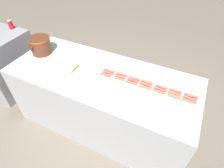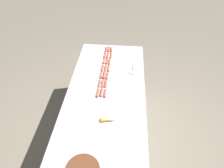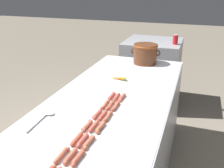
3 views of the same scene
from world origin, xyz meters
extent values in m
cube|color=#ADAFB5|center=(0.00, 0.00, 0.44)|extent=(0.89, 2.16, 0.88)
cube|color=silver|center=(0.00, 0.00, 0.88)|extent=(0.87, 2.12, 0.00)
cube|color=#939599|center=(-0.02, 1.78, 0.47)|extent=(0.77, 0.76, 0.94)
sphere|color=#BC5441|center=(0.01, -0.89, 0.89)|extent=(0.03, 0.03, 0.03)
cylinder|color=#B75E44|center=(0.00, -0.80, 0.89)|extent=(0.03, 0.11, 0.03)
sphere|color=#B75E44|center=(0.00, -0.86, 0.89)|extent=(0.03, 0.03, 0.03)
sphere|color=#B75E44|center=(0.01, -0.75, 0.89)|extent=(0.03, 0.03, 0.03)
cylinder|color=#BE533D|center=(0.01, -0.65, 0.89)|extent=(0.03, 0.11, 0.03)
sphere|color=#BE533D|center=(0.01, -0.70, 0.89)|extent=(0.03, 0.03, 0.03)
sphere|color=#BE533D|center=(0.01, -0.60, 0.89)|extent=(0.03, 0.03, 0.03)
cylinder|color=#B65D44|center=(0.01, -0.51, 0.89)|extent=(0.03, 0.11, 0.03)
sphere|color=#B65D44|center=(0.01, -0.56, 0.89)|extent=(0.03, 0.03, 0.03)
sphere|color=#B65D44|center=(0.00, -0.45, 0.89)|extent=(0.03, 0.03, 0.03)
cylinder|color=#B75144|center=(0.01, -0.36, 0.89)|extent=(0.03, 0.11, 0.03)
sphere|color=#B75144|center=(0.01, -0.41, 0.89)|extent=(0.03, 0.03, 0.03)
sphere|color=#B75144|center=(0.01, -0.30, 0.89)|extent=(0.03, 0.03, 0.03)
cylinder|color=#B35D45|center=(0.01, -0.21, 0.89)|extent=(0.03, 0.11, 0.03)
sphere|color=#B35D45|center=(0.01, -0.26, 0.89)|extent=(0.03, 0.03, 0.03)
sphere|color=#B35D45|center=(0.01, -0.16, 0.89)|extent=(0.03, 0.03, 0.03)
cylinder|color=#BE4F44|center=(0.01, -0.05, 0.89)|extent=(0.03, 0.11, 0.03)
sphere|color=#BE4F44|center=(0.01, -0.11, 0.89)|extent=(0.03, 0.03, 0.03)
sphere|color=#BE4F44|center=(0.00, 0.00, 0.89)|extent=(0.03, 0.03, 0.03)
cylinder|color=#B35B43|center=(0.05, -0.80, 0.89)|extent=(0.03, 0.11, 0.03)
sphere|color=#B35B43|center=(0.05, -0.85, 0.89)|extent=(0.03, 0.03, 0.03)
sphere|color=#B35B43|center=(0.04, -0.74, 0.89)|extent=(0.03, 0.03, 0.03)
cylinder|color=#BC5447|center=(0.04, -0.65, 0.89)|extent=(0.03, 0.11, 0.03)
sphere|color=#BC5447|center=(0.05, -0.71, 0.89)|extent=(0.03, 0.03, 0.03)
sphere|color=#BC5447|center=(0.04, -0.60, 0.89)|extent=(0.03, 0.03, 0.03)
cylinder|color=#B1523D|center=(0.05, -0.50, 0.89)|extent=(0.03, 0.11, 0.03)
sphere|color=#B1523D|center=(0.05, -0.55, 0.89)|extent=(0.03, 0.03, 0.03)
sphere|color=#B1523D|center=(0.05, -0.45, 0.89)|extent=(0.03, 0.03, 0.03)
cylinder|color=#B05041|center=(0.05, -0.36, 0.89)|extent=(0.03, 0.11, 0.03)
sphere|color=#B05041|center=(0.05, -0.41, 0.89)|extent=(0.03, 0.03, 0.03)
sphere|color=#B05041|center=(0.05, -0.31, 0.89)|extent=(0.03, 0.03, 0.03)
cylinder|color=#B85944|center=(0.05, -0.21, 0.89)|extent=(0.03, 0.11, 0.03)
sphere|color=#B85944|center=(0.04, -0.26, 0.89)|extent=(0.03, 0.03, 0.03)
sphere|color=#B85944|center=(0.05, -0.16, 0.89)|extent=(0.03, 0.03, 0.03)
cylinder|color=#B34F3E|center=(0.05, -0.06, 0.89)|extent=(0.03, 0.11, 0.03)
sphere|color=#B34F3E|center=(0.05, -0.12, 0.89)|extent=(0.03, 0.03, 0.03)
sphere|color=#B34F3E|center=(0.04, -0.01, 0.89)|extent=(0.03, 0.03, 0.03)
cylinder|color=#BD543D|center=(0.09, -0.80, 0.89)|extent=(0.03, 0.11, 0.03)
sphere|color=#BD543D|center=(0.09, -0.85, 0.89)|extent=(0.03, 0.03, 0.03)
sphere|color=#BD543D|center=(0.08, -0.74, 0.89)|extent=(0.03, 0.03, 0.03)
cylinder|color=#B85E44|center=(0.08, -0.66, 0.89)|extent=(0.03, 0.11, 0.03)
sphere|color=#B85E44|center=(0.09, -0.71, 0.89)|extent=(0.03, 0.03, 0.03)
sphere|color=#B85E44|center=(0.08, -0.61, 0.89)|extent=(0.03, 0.03, 0.03)
cylinder|color=#B65D3D|center=(0.09, -0.50, 0.89)|extent=(0.03, 0.11, 0.03)
sphere|color=#B65D3D|center=(0.09, -0.55, 0.89)|extent=(0.03, 0.03, 0.03)
sphere|color=#B65D3D|center=(0.08, -0.45, 0.89)|extent=(0.03, 0.03, 0.03)
cylinder|color=#B45A41|center=(0.09, -0.36, 0.89)|extent=(0.03, 0.11, 0.03)
sphere|color=#B45A41|center=(0.08, -0.42, 0.89)|extent=(0.03, 0.03, 0.03)
sphere|color=#B45A41|center=(0.09, -0.31, 0.89)|extent=(0.03, 0.03, 0.03)
cylinder|color=#B85740|center=(0.09, -0.21, 0.89)|extent=(0.03, 0.11, 0.03)
sphere|color=#B85740|center=(0.09, -0.26, 0.89)|extent=(0.03, 0.03, 0.03)
sphere|color=#B85740|center=(0.09, -0.16, 0.89)|extent=(0.03, 0.03, 0.03)
cylinder|color=#BB5845|center=(0.09, -0.06, 0.89)|extent=(0.03, 0.11, 0.03)
sphere|color=#BB5845|center=(0.09, -0.11, 0.89)|extent=(0.03, 0.03, 0.03)
sphere|color=#BB5845|center=(0.08, 0.00, 0.89)|extent=(0.03, 0.03, 0.03)
cylinder|color=#562D19|center=(0.06, 0.89, 0.98)|extent=(0.25, 0.25, 0.21)
torus|color=brown|center=(0.06, 0.89, 1.07)|extent=(0.26, 0.26, 0.03)
torus|color=#562D19|center=(-0.07, 0.89, 1.01)|extent=(0.07, 0.02, 0.07)
torus|color=#562D19|center=(0.18, 0.89, 1.01)|extent=(0.07, 0.02, 0.07)
cylinder|color=#B7B7BC|center=(-0.30, -0.57, 0.89)|extent=(0.02, 0.22, 0.01)
ellipsoid|color=#B7B7BC|center=(-0.29, -0.44, 0.89)|extent=(0.07, 0.05, 0.02)
cone|color=orange|center=(-0.08, 0.31, 0.90)|extent=(0.17, 0.05, 0.03)
sphere|color=#387F2D|center=(0.01, 0.30, 0.90)|extent=(0.02, 0.02, 0.02)
cylinder|color=red|center=(0.29, 1.66, 1.00)|extent=(0.07, 0.07, 0.12)
cylinder|color=silver|center=(0.29, 1.66, 1.06)|extent=(0.06, 0.06, 0.00)
camera|label=1|loc=(-1.36, -0.80, 2.19)|focal=29.59mm
camera|label=2|loc=(-0.20, 1.43, 2.45)|focal=30.92mm
camera|label=3|loc=(0.57, -1.69, 1.68)|focal=40.21mm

